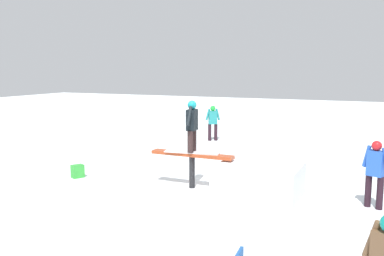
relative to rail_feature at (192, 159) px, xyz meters
name	(u,v)px	position (x,y,z in m)	size (l,w,h in m)	color
ground_plane	(192,188)	(0.00, 0.00, -0.71)	(60.00, 60.00, 0.00)	white
rail_feature	(192,159)	(0.00, 0.00, 0.00)	(2.07, 0.29, 0.86)	black
snow_kicker_ramp	(259,180)	(-1.66, 0.01, -0.35)	(1.80, 1.50, 0.74)	white
main_rider_on_rail	(192,127)	(0.00, 0.00, 0.76)	(1.36, 0.74, 1.25)	silver
bystander_teal	(213,121)	(2.03, -6.49, 0.07)	(0.54, 0.39, 1.39)	black
bystander_blue	(375,171)	(-4.04, -0.18, 0.08)	(0.56, 0.31, 1.41)	black
backpack_on_snow	(78,171)	(3.15, 0.37, -0.54)	(0.30, 0.22, 0.34)	green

